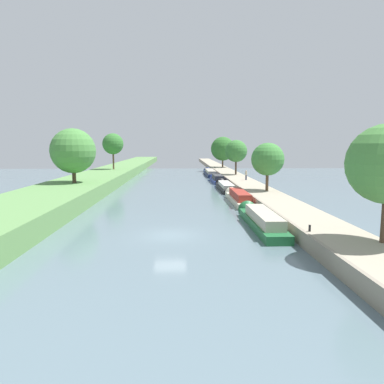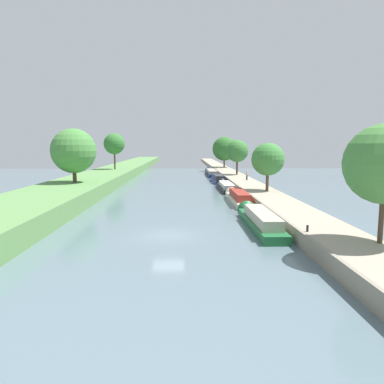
{
  "view_description": "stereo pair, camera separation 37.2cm",
  "coord_description": "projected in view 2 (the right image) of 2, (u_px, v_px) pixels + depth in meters",
  "views": [
    {
      "loc": [
        0.8,
        -27.1,
        6.97
      ],
      "look_at": [
        2.32,
        18.05,
        1.0
      ],
      "focal_mm": 33.23,
      "sensor_mm": 36.0,
      "label": 1
    },
    {
      "loc": [
        1.18,
        -27.11,
        6.97
      ],
      "look_at": [
        2.32,
        18.05,
        1.0
      ],
      "focal_mm": 33.23,
      "sensor_mm": 36.0,
      "label": 2
    }
  ],
  "objects": [
    {
      "name": "ground_plane",
      "position": [
        168.0,
        235.0,
        27.75
      ],
      "size": [
        160.0,
        160.0,
        0.0
      ],
      "primitive_type": "plane",
      "color": "slate"
    },
    {
      "name": "right_towpath",
      "position": [
        314.0,
        227.0,
        27.96
      ],
      "size": [
        4.22,
        260.0,
        1.11
      ],
      "color": "#9E937F",
      "rests_on": "ground_plane"
    },
    {
      "name": "stone_quay",
      "position": [
        286.0,
        227.0,
        27.9
      ],
      "size": [
        0.25,
        260.0,
        1.16
      ],
      "color": "gray",
      "rests_on": "ground_plane"
    },
    {
      "name": "narrowboat_green",
      "position": [
        259.0,
        219.0,
        30.69
      ],
      "size": [
        1.98,
        12.36,
        2.11
      ],
      "color": "#1E6033",
      "rests_on": "ground_plane"
    },
    {
      "name": "narrowboat_cream",
      "position": [
        238.0,
        197.0,
        43.67
      ],
      "size": [
        1.84,
        11.73,
        2.06
      ],
      "color": "beige",
      "rests_on": "ground_plane"
    },
    {
      "name": "narrowboat_black",
      "position": [
        225.0,
        186.0,
        56.27
      ],
      "size": [
        1.97,
        12.27,
        1.87
      ],
      "color": "black",
      "rests_on": "ground_plane"
    },
    {
      "name": "narrowboat_blue",
      "position": [
        218.0,
        179.0,
        67.98
      ],
      "size": [
        1.96,
        10.84,
        2.11
      ],
      "color": "#283D93",
      "rests_on": "ground_plane"
    },
    {
      "name": "narrowboat_navy",
      "position": [
        211.0,
        173.0,
        83.09
      ],
      "size": [
        2.14,
        16.06,
        2.04
      ],
      "color": "#141E42",
      "rests_on": "ground_plane"
    },
    {
      "name": "tree_rightbank_midnear",
      "position": [
        268.0,
        159.0,
        45.54
      ],
      "size": [
        4.22,
        4.22,
        6.17
      ],
      "color": "brown",
      "rests_on": "right_towpath"
    },
    {
      "name": "tree_rightbank_midfar",
      "position": [
        237.0,
        151.0,
        70.43
      ],
      "size": [
        4.38,
        4.38,
        6.89
      ],
      "color": "#4C3828",
      "rests_on": "right_towpath"
    },
    {
      "name": "tree_rightbank_far",
      "position": [
        224.0,
        149.0,
        94.08
      ],
      "size": [
        6.32,
        6.32,
        8.08
      ],
      "color": "brown",
      "rests_on": "right_towpath"
    },
    {
      "name": "tree_leftbank_downstream",
      "position": [
        114.0,
        144.0,
        74.91
      ],
      "size": [
        4.41,
        4.41,
        7.57
      ],
      "color": "brown",
      "rests_on": "left_grassy_bank"
    },
    {
      "name": "tree_leftbank_upstream",
      "position": [
        74.0,
        151.0,
        48.04
      ],
      "size": [
        6.04,
        6.04,
        7.35
      ],
      "color": "#4C3828",
      "rests_on": "left_grassy_bank"
    },
    {
      "name": "person_walking",
      "position": [
        247.0,
        175.0,
        59.99
      ],
      "size": [
        0.34,
        0.34,
        1.66
      ],
      "color": "#282D42",
      "rests_on": "right_towpath"
    },
    {
      "name": "mooring_bollard_near",
      "position": [
        307.0,
        228.0,
        24.2
      ],
      "size": [
        0.16,
        0.16,
        0.45
      ],
      "color": "black",
      "rests_on": "right_towpath"
    },
    {
      "name": "mooring_bollard_far",
      "position": [
        216.0,
        167.0,
        90.48
      ],
      "size": [
        0.16,
        0.16,
        0.45
      ],
      "color": "black",
      "rests_on": "right_towpath"
    }
  ]
}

